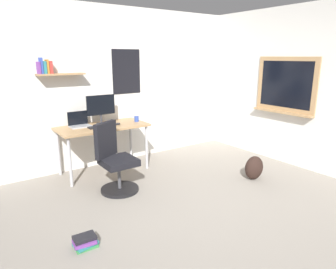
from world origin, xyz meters
TOP-DOWN VIEW (x-y plane):
  - ground_plane at (0.00, 0.00)m, footprint 5.20×5.20m
  - wall_back at (-0.00, 2.45)m, footprint 5.00×0.30m
  - wall_right at (2.45, 0.03)m, footprint 0.22×5.00m
  - desk at (-0.35, 2.04)m, footprint 1.38×0.66m
  - office_chair at (-0.51, 1.30)m, footprint 0.55×0.56m
  - laptop at (-0.66, 2.19)m, footprint 0.31×0.21m
  - monitor_primary at (-0.31, 2.15)m, footprint 0.46×0.17m
  - keyboard at (-0.42, 1.96)m, footprint 0.37×0.13m
  - computer_mouse at (-0.14, 1.96)m, footprint 0.10×0.06m
  - coffee_mug at (0.24, 2.01)m, footprint 0.08×0.08m
  - backpack at (1.36, 0.45)m, footprint 0.32×0.22m
  - book_stack_on_floor at (-1.34, 0.28)m, footprint 0.24×0.19m

SIDE VIEW (x-z plane):
  - ground_plane at x=0.00m, z-range 0.00..0.00m
  - book_stack_on_floor at x=-1.34m, z-range 0.00..0.11m
  - backpack at x=1.36m, z-range 0.00..0.36m
  - office_chair at x=-0.51m, z-range -0.07..0.88m
  - desk at x=-0.35m, z-range 0.30..1.06m
  - keyboard at x=-0.42m, z-range 0.76..0.78m
  - computer_mouse at x=-0.14m, z-range 0.76..0.79m
  - coffee_mug at x=0.24m, z-range 0.76..0.85m
  - laptop at x=-0.66m, z-range 0.70..0.93m
  - monitor_primary at x=-0.31m, z-range 0.80..1.26m
  - wall_right at x=2.45m, z-range 0.00..2.60m
  - wall_back at x=0.00m, z-range 0.00..2.60m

